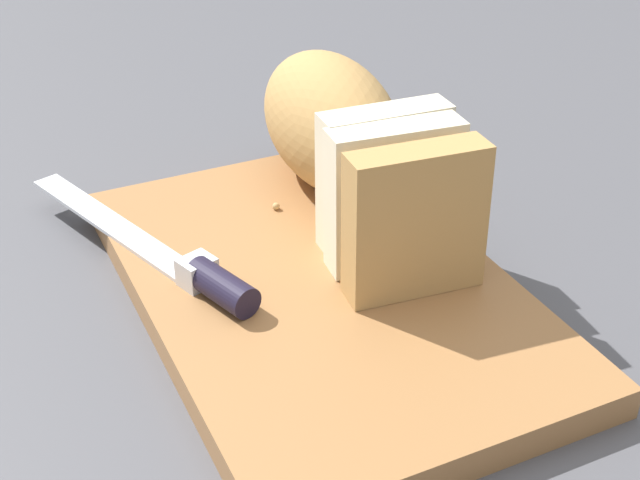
% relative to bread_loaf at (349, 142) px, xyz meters
% --- Properties ---
extents(ground_plane, '(3.00, 3.00, 0.00)m').
position_rel_bread_loaf_xyz_m(ground_plane, '(0.09, -0.06, -0.07)').
color(ground_plane, '#4C4C51').
extents(cutting_board, '(0.38, 0.25, 0.02)m').
position_rel_bread_loaf_xyz_m(cutting_board, '(0.09, -0.06, -0.06)').
color(cutting_board, '#9E6B3D').
rests_on(cutting_board, ground_plane).
extents(bread_loaf, '(0.28, 0.12, 0.10)m').
position_rel_bread_loaf_xyz_m(bread_loaf, '(0.00, 0.00, 0.00)').
color(bread_loaf, tan).
rests_on(bread_loaf, cutting_board).
extents(bread_knife, '(0.26, 0.11, 0.02)m').
position_rel_bread_loaf_xyz_m(bread_knife, '(0.05, -0.15, -0.04)').
color(bread_knife, silver).
rests_on(bread_knife, cutting_board).
extents(crumb_near_knife, '(0.01, 0.01, 0.01)m').
position_rel_bread_loaf_xyz_m(crumb_near_knife, '(-0.01, -0.06, -0.05)').
color(crumb_near_knife, tan).
rests_on(crumb_near_knife, cutting_board).
extents(crumb_near_loaf, '(0.01, 0.01, 0.01)m').
position_rel_bread_loaf_xyz_m(crumb_near_loaf, '(0.05, -0.13, -0.05)').
color(crumb_near_loaf, tan).
rests_on(crumb_near_loaf, cutting_board).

